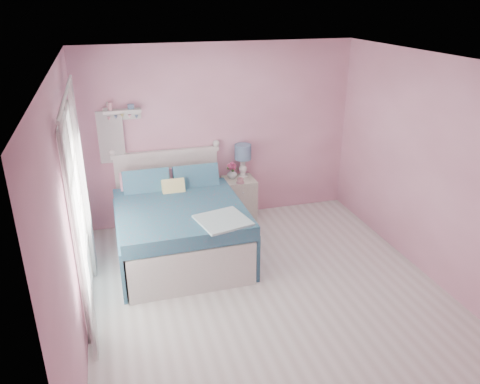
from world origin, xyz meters
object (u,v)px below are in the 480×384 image
nightstand (239,199)px  teacup (240,181)px  bed (179,226)px  table_lamp (243,154)px  vase (232,173)px

nightstand → teacup: teacup is taller
bed → teacup: size_ratio=21.30×
table_lamp → vase: (-0.18, -0.06, -0.26)m
table_lamp → nightstand: bearing=-130.0°
vase → teacup: 0.22m
nightstand → bed: bearing=-144.2°
teacup → bed: bearing=-149.5°
table_lamp → vase: bearing=-163.1°
bed → table_lamp: size_ratio=4.02×
bed → table_lamp: table_lamp is taller
nightstand → table_lamp: size_ratio=1.34×
bed → table_lamp: 1.54m
table_lamp → teacup: (-0.12, -0.26, -0.31)m
nightstand → teacup: bearing=-99.5°
bed → nightstand: bed is taller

